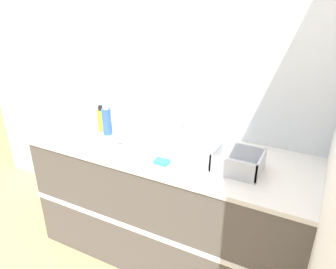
{
  "coord_description": "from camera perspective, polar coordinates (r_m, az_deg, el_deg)",
  "views": [
    {
      "loc": [
        0.88,
        -1.41,
        1.94
      ],
      "look_at": [
        0.01,
        0.3,
        1.03
      ],
      "focal_mm": 35.0,
      "sensor_mm": 36.0,
      "label": 1
    }
  ],
  "objects": [
    {
      "name": "bottle_yellow",
      "position": [
        2.5,
        -11.54,
        2.58
      ],
      "size": [
        0.06,
        0.06,
        0.2
      ],
      "color": "yellow",
      "rests_on": "counter_cabinet"
    },
    {
      "name": "bottle_blue",
      "position": [
        2.42,
        -10.6,
        2.39
      ],
      "size": [
        0.07,
        0.07,
        0.24
      ],
      "color": "#2D56B7",
      "rests_on": "counter_cabinet"
    },
    {
      "name": "paper_towel_roll",
      "position": [
        2.28,
        -8.35,
        2.16
      ],
      "size": [
        0.11,
        0.11,
        0.28
      ],
      "color": "#4C4C51",
      "rests_on": "counter_cabinet"
    },
    {
      "name": "dish_rack",
      "position": [
        2.0,
        12.05,
        -4.89
      ],
      "size": [
        0.28,
        0.23,
        0.12
      ],
      "color": "#B7BABF",
      "rests_on": "counter_cabinet"
    },
    {
      "name": "wall_back",
      "position": [
        2.38,
        4.31,
        9.58
      ],
      "size": [
        4.32,
        0.06,
        2.6
      ],
      "color": "silver",
      "rests_on": "ground_plane"
    },
    {
      "name": "sink",
      "position": [
        2.23,
        1.15,
        -1.66
      ],
      "size": [
        0.47,
        0.4,
        0.25
      ],
      "color": "silver",
      "rests_on": "counter_cabinet"
    },
    {
      "name": "counter_cabinet",
      "position": [
        2.46,
        0.23,
        -11.89
      ],
      "size": [
        1.95,
        0.7,
        0.91
      ],
      "color": "#514C47",
      "rests_on": "ground_plane"
    },
    {
      "name": "sponge",
      "position": [
        2.03,
        -1.08,
        -4.77
      ],
      "size": [
        0.09,
        0.06,
        0.02
      ],
      "color": "#3399BF",
      "rests_on": "counter_cabinet"
    }
  ]
}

